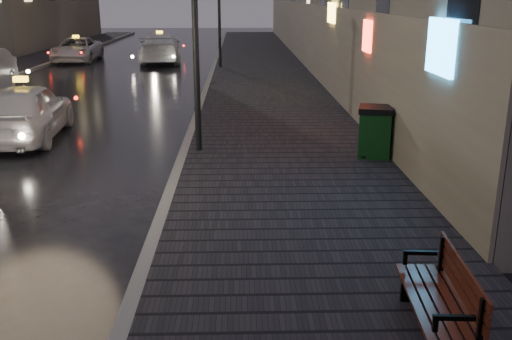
{
  "coord_description": "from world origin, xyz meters",
  "views": [
    {
      "loc": [
        2.81,
        -6.87,
        3.61
      ],
      "look_at": [
        3.07,
        2.09,
        0.85
      ],
      "focal_mm": 40.0,
      "sensor_mm": 36.0,
      "label": 1
    }
  ],
  "objects_px": {
    "taxi_near": "(24,111)",
    "lamp_near": "(194,1)",
    "bench": "(444,299)",
    "taxi_mid": "(160,48)",
    "taxi_far": "(77,49)",
    "trash_bin": "(375,131)"
  },
  "relations": [
    {
      "from": "taxi_near",
      "to": "lamp_near",
      "type": "bearing_deg",
      "value": 154.7
    },
    {
      "from": "bench",
      "to": "taxi_mid",
      "type": "height_order",
      "value": "taxi_mid"
    },
    {
      "from": "lamp_near",
      "to": "taxi_far",
      "type": "relative_size",
      "value": 1.12
    },
    {
      "from": "trash_bin",
      "to": "taxi_mid",
      "type": "bearing_deg",
      "value": 124.19
    },
    {
      "from": "lamp_near",
      "to": "trash_bin",
      "type": "height_order",
      "value": "lamp_near"
    },
    {
      "from": "bench",
      "to": "taxi_near",
      "type": "distance_m",
      "value": 12.14
    },
    {
      "from": "lamp_near",
      "to": "trash_bin",
      "type": "distance_m",
      "value": 4.87
    },
    {
      "from": "taxi_mid",
      "to": "taxi_near",
      "type": "bearing_deg",
      "value": 80.45
    },
    {
      "from": "bench",
      "to": "taxi_mid",
      "type": "distance_m",
      "value": 27.67
    },
    {
      "from": "trash_bin",
      "to": "taxi_mid",
      "type": "relative_size",
      "value": 0.21
    },
    {
      "from": "taxi_near",
      "to": "bench",
      "type": "bearing_deg",
      "value": 124.87
    },
    {
      "from": "trash_bin",
      "to": "taxi_near",
      "type": "bearing_deg",
      "value": 178.22
    },
    {
      "from": "taxi_near",
      "to": "trash_bin",
      "type": "bearing_deg",
      "value": 159.97
    },
    {
      "from": "bench",
      "to": "taxi_near",
      "type": "xyz_separation_m",
      "value": [
        -7.67,
        9.41,
        0.17
      ]
    },
    {
      "from": "bench",
      "to": "taxi_far",
      "type": "relative_size",
      "value": 0.36
    },
    {
      "from": "trash_bin",
      "to": "taxi_near",
      "type": "distance_m",
      "value": 8.87
    },
    {
      "from": "lamp_near",
      "to": "taxi_mid",
      "type": "xyz_separation_m",
      "value": [
        -3.39,
        19.26,
        -2.69
      ]
    },
    {
      "from": "lamp_near",
      "to": "trash_bin",
      "type": "xyz_separation_m",
      "value": [
        3.95,
        -0.64,
        -2.77
      ]
    },
    {
      "from": "lamp_near",
      "to": "bench",
      "type": "height_order",
      "value": "lamp_near"
    },
    {
      "from": "trash_bin",
      "to": "taxi_far",
      "type": "xyz_separation_m",
      "value": [
        -12.17,
        20.82,
        -0.07
      ]
    },
    {
      "from": "lamp_near",
      "to": "taxi_far",
      "type": "height_order",
      "value": "lamp_near"
    },
    {
      "from": "trash_bin",
      "to": "taxi_mid",
      "type": "xyz_separation_m",
      "value": [
        -7.34,
        19.9,
        0.07
      ]
    }
  ]
}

